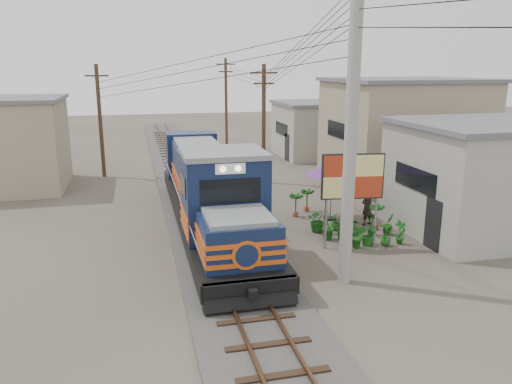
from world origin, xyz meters
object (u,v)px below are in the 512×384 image
object	(u,v)px
locomotive	(209,191)
market_umbrella	(332,169)
billboard	(353,179)
vendor	(367,206)

from	to	relation	value
locomotive	market_umbrella	size ratio (longest dim) A/B	5.87
billboard	vendor	xyz separation A→B (m)	(1.92, 2.49, -1.91)
billboard	market_umbrella	size ratio (longest dim) A/B	1.38
market_umbrella	vendor	distance (m)	2.28
market_umbrella	locomotive	bearing A→B (deg)	-178.65
market_umbrella	vendor	bearing A→B (deg)	-40.64
billboard	market_umbrella	world-z (taller)	billboard
locomotive	vendor	world-z (taller)	locomotive
locomotive	vendor	distance (m)	7.02
billboard	vendor	bearing A→B (deg)	59.83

